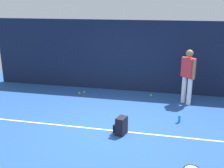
% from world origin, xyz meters
% --- Properties ---
extents(ground_plane, '(12.00, 12.00, 0.00)m').
position_xyz_m(ground_plane, '(0.00, 0.00, 0.00)').
color(ground_plane, '#234C93').
extents(back_fence, '(10.00, 0.10, 2.48)m').
position_xyz_m(back_fence, '(0.00, 3.00, 1.24)').
color(back_fence, '#141E38').
rests_on(back_fence, ground).
extents(court_line, '(9.00, 0.05, 0.00)m').
position_xyz_m(court_line, '(0.00, -0.26, 0.00)').
color(court_line, white).
rests_on(court_line, ground).
extents(tennis_player, '(0.43, 0.44, 1.70)m').
position_xyz_m(tennis_player, '(2.00, 2.09, 0.97)').
color(tennis_player, white).
rests_on(tennis_player, ground).
extents(backpack, '(0.34, 0.34, 0.44)m').
position_xyz_m(backpack, '(0.40, -0.40, 0.21)').
color(backpack, black).
rests_on(backpack, ground).
extents(tennis_ball_near_player, '(0.07, 0.07, 0.07)m').
position_xyz_m(tennis_ball_near_player, '(-1.42, 2.33, 0.03)').
color(tennis_ball_near_player, '#CCE033').
rests_on(tennis_ball_near_player, ground).
extents(tennis_ball_by_fence, '(0.07, 0.07, 0.07)m').
position_xyz_m(tennis_ball_by_fence, '(0.88, 2.52, 0.03)').
color(tennis_ball_by_fence, '#CCE033').
rests_on(tennis_ball_by_fence, ground).
extents(tennis_ball_mid_court, '(0.07, 0.07, 0.07)m').
position_xyz_m(tennis_ball_mid_court, '(-1.56, 2.19, 0.03)').
color(tennis_ball_mid_court, '#CCE033').
rests_on(tennis_ball_mid_court, ground).
extents(water_bottle, '(0.07, 0.07, 0.21)m').
position_xyz_m(water_bottle, '(1.78, 0.57, 0.11)').
color(water_bottle, '#268CD8').
rests_on(water_bottle, ground).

